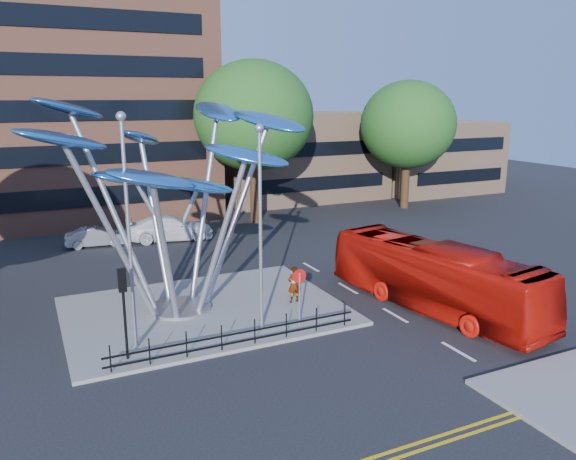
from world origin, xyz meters
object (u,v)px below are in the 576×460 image
pedestrian (294,284)px  parked_car_right (170,228)px  traffic_light_island (123,295)px  red_bus (435,277)px  no_entry_sign_island (299,288)px  parked_car_mid (97,237)px  leaf_sculpture (170,159)px  tree_right (254,116)px  street_lamp_right (260,210)px  tree_far (408,125)px  street_lamp_left (127,212)px

pedestrian → parked_car_right: pedestrian is taller
traffic_light_island → red_bus: 13.56m
no_entry_sign_island → parked_car_mid: (-5.86, 17.48, -1.18)m
red_bus → traffic_light_island: bearing=168.1°
leaf_sculpture → traffic_light_island: 6.65m
leaf_sculpture → pedestrian: bearing=-17.5°
leaf_sculpture → parked_car_mid: leaf_sculpture is taller
pedestrian → parked_car_right: (-2.16, 14.51, -0.18)m
tree_right → parked_car_right: 10.44m
street_lamp_right → no_entry_sign_island: size_ratio=3.39×
traffic_light_island → red_bus: traffic_light_island is taller
leaf_sculpture → tree_right: bearing=56.7°
tree_far → street_lamp_right: tree_far is taller
pedestrian → parked_car_right: 14.67m
street_lamp_left → traffic_light_island: (-0.50, -1.00, -2.74)m
street_lamp_right → parked_car_right: bearing=88.8°
pedestrian → street_lamp_left: bearing=9.4°
pedestrian → parked_car_mid: pedestrian is taller
parked_car_mid → parked_car_right: bearing=-88.8°
tree_far → parked_car_mid: (-25.86, -2.01, -6.47)m
tree_far → street_lamp_right: (-21.50, -19.00, -2.01)m
street_lamp_right → no_entry_sign_island: street_lamp_right is taller
leaf_sculpture → pedestrian: (5.07, -1.60, -5.87)m
pedestrian → parked_car_mid: size_ratio=0.44×
red_bus → parked_car_mid: size_ratio=2.87×
traffic_light_island → parked_car_right: 18.15m
traffic_light_island → parked_car_right: (5.84, 17.09, -1.79)m
pedestrian → parked_car_right: size_ratio=0.30×
leaf_sculpture → parked_car_mid: size_ratio=3.31×
tree_right → traffic_light_island: (-13.00, -19.50, -5.42)m
leaf_sculpture → parked_car_right: size_ratio=2.24×
tree_far → no_entry_sign_island: (-20.00, -19.48, -5.29)m
red_bus → parked_car_mid: 21.94m
red_bus → parked_car_right: red_bus is taller
street_lamp_right → tree_far: bearing=41.5°
red_bus → parked_car_mid: (-12.36, 18.11, -0.90)m
parked_car_mid → parked_car_right: size_ratio=0.68×
street_lamp_left → parked_car_mid: size_ratio=2.29×
red_bus → parked_car_right: (-7.66, 17.71, -0.71)m
street_lamp_right → parked_car_right: size_ratio=1.46×
pedestrian → parked_car_right: bearing=-84.1°
red_bus → pedestrian: 6.39m
tree_right → parked_car_right: bearing=-161.4°
tree_far → street_lamp_right: 28.76m
street_lamp_left → traffic_light_island: size_ratio=2.57×
pedestrian → leaf_sculpture: bearing=-20.0°
tree_right → street_lamp_left: tree_right is taller
traffic_light_island → parked_car_mid: (1.14, 17.49, -1.98)m
tree_far → traffic_light_island: 33.61m
red_bus → parked_car_mid: red_bus is taller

